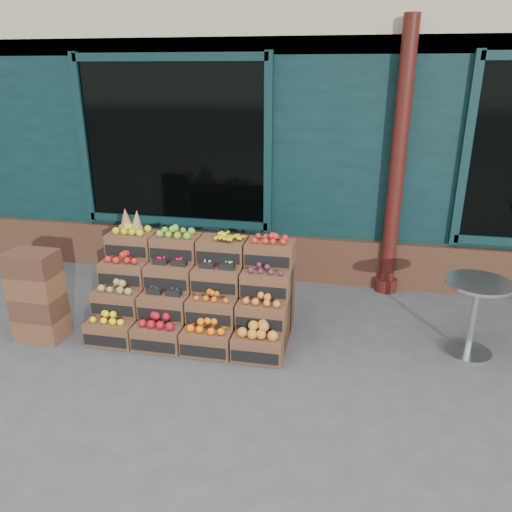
# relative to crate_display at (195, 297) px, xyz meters

# --- Properties ---
(ground) EXTENTS (60.00, 60.00, 0.00)m
(ground) POSITION_rel_crate_display_xyz_m (0.84, -0.57, -0.39)
(ground) COLOR #434345
(ground) RESTS_ON ground
(shop_facade) EXTENTS (12.00, 6.24, 4.80)m
(shop_facade) POSITION_rel_crate_display_xyz_m (0.84, 4.54, 2.01)
(shop_facade) COLOR black
(shop_facade) RESTS_ON ground
(crate_display) EXTENTS (2.03, 1.00, 1.26)m
(crate_display) POSITION_rel_crate_display_xyz_m (0.00, 0.00, 0.00)
(crate_display) COLOR brown
(crate_display) RESTS_ON ground
(spare_crates) EXTENTS (0.48, 0.34, 0.95)m
(spare_crates) POSITION_rel_crate_display_xyz_m (-1.51, -0.49, 0.09)
(spare_crates) COLOR brown
(spare_crates) RESTS_ON ground
(bistro_table) EXTENTS (0.62, 0.62, 0.77)m
(bistro_table) POSITION_rel_crate_display_xyz_m (2.79, 0.09, 0.09)
(bistro_table) COLOR silver
(bistro_table) RESTS_ON ground
(shopkeeper) EXTENTS (0.83, 0.71, 1.92)m
(shopkeeper) POSITION_rel_crate_display_xyz_m (-1.09, 2.22, 0.57)
(shopkeeper) COLOR #14491A
(shopkeeper) RESTS_ON ground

